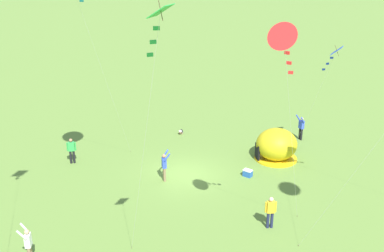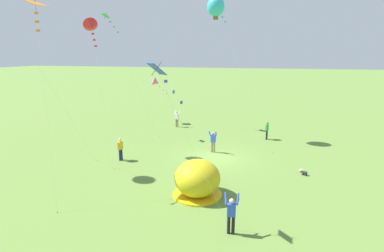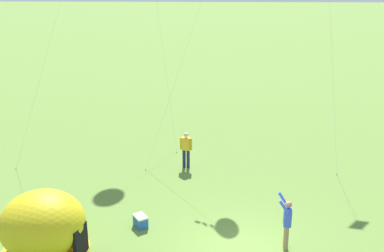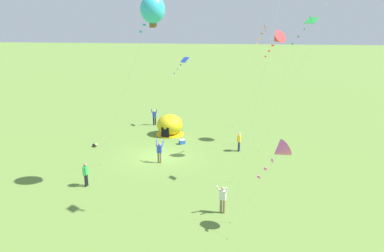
% 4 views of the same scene
% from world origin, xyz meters
% --- Properties ---
extents(ground_plane, '(300.00, 300.00, 0.00)m').
position_xyz_m(ground_plane, '(0.00, 0.00, 0.00)').
color(ground_plane, olive).
extents(popup_tent, '(2.81, 2.81, 2.10)m').
position_xyz_m(popup_tent, '(-6.41, -0.24, 1.00)').
color(popup_tent, gold).
rests_on(popup_tent, ground).
extents(cooler_box, '(0.61, 0.65, 0.44)m').
position_xyz_m(cooler_box, '(-3.58, 1.44, 0.22)').
color(cooler_box, '#2659B2').
rests_on(cooler_box, ground).
extents(toddler_crawling, '(0.42, 0.54, 0.32)m').
position_xyz_m(toddler_crawling, '(-1.75, -6.41, 0.18)').
color(toddler_crawling, black).
rests_on(toddler_crawling, ground).
extents(person_with_toddler, '(0.59, 0.29, 1.72)m').
position_xyz_m(person_with_toddler, '(6.40, -3.89, 0.96)').
color(person_with_toddler, black).
rests_on(person_with_toddler, ground).
extents(person_near_tent, '(0.58, 0.32, 1.72)m').
position_xyz_m(person_near_tent, '(-2.25, 6.77, 0.96)').
color(person_near_tent, '#1E2347').
rests_on(person_near_tent, ground).
extents(person_flying_kite, '(0.56, 0.69, 1.89)m').
position_xyz_m(person_flying_kite, '(9.02, 5.81, 1.00)').
color(person_flying_kite, '#8C7251').
rests_on(person_flying_kite, ground).
extents(person_center_field, '(0.50, 0.68, 1.89)m').
position_xyz_m(person_center_field, '(1.38, 0.32, 1.00)').
color(person_center_field, '#8C7251').
rests_on(person_center_field, ground).
extents(person_strolling, '(0.51, 0.68, 1.89)m').
position_xyz_m(person_strolling, '(-9.70, -2.58, 1.00)').
color(person_strolling, black).
rests_on(person_strolling, ground).
extents(kite_cyan, '(4.25, 6.34, 12.83)m').
position_xyz_m(kite_cyan, '(5.94, 1.12, 11.94)').
color(kite_cyan, silver).
rests_on(kite_cyan, ground).
extents(kite_blue, '(1.02, 3.92, 7.59)m').
position_xyz_m(kite_blue, '(-9.40, 0.68, 6.96)').
color(kite_blue, silver).
rests_on(kite_blue, ground).
extents(kite_green, '(0.90, 5.24, 11.57)m').
position_xyz_m(kite_green, '(4.21, 10.67, 10.73)').
color(kite_green, silver).
rests_on(kite_green, ground).
extents(kite_pink, '(1.93, 3.31, 5.33)m').
position_xyz_m(kite_pink, '(10.63, 8.79, 4.72)').
color(kite_pink, silver).
rests_on(kite_pink, ground).
extents(kite_red, '(4.13, 3.87, 10.55)m').
position_xyz_m(kite_red, '(-0.80, 9.39, 9.88)').
color(kite_red, silver).
rests_on(kite_red, ground).
extents(kite_orange, '(3.71, 3.12, 11.03)m').
position_xyz_m(kite_orange, '(-7.13, 8.70, 10.30)').
color(kite_orange, silver).
rests_on(kite_orange, ground).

